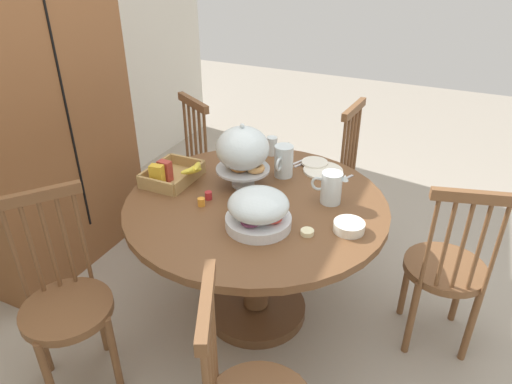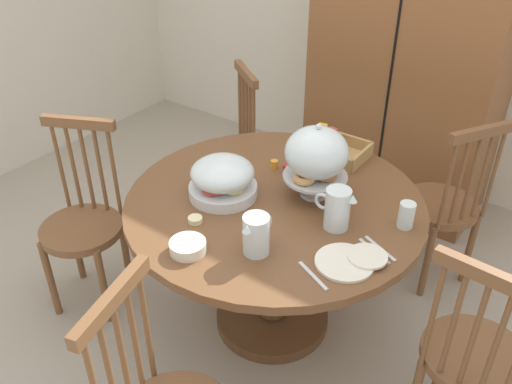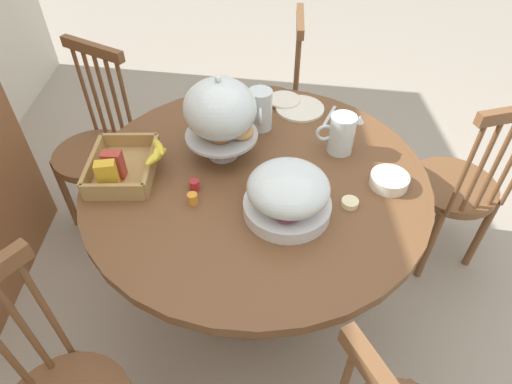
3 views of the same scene
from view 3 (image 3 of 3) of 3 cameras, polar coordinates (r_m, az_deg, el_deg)
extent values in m
plane|color=#A89E8E|center=(2.19, 1.64, -12.62)|extent=(10.00, 10.00, 0.00)
cylinder|color=brown|center=(1.65, -0.03, 1.86)|extent=(1.30, 1.30, 0.04)
cylinder|color=brown|center=(1.89, -0.03, -5.79)|extent=(0.14, 0.14, 0.63)
cylinder|color=brown|center=(2.17, -0.03, -11.96)|extent=(0.56, 0.56, 0.06)
cylinder|color=brown|center=(1.43, -30.31, -17.46)|extent=(0.02, 0.02, 0.48)
cylinder|color=brown|center=(1.44, -27.98, -15.80)|extent=(0.02, 0.02, 0.48)
cylinder|color=brown|center=(1.45, -25.70, -14.12)|extent=(0.02, 0.02, 0.48)
cylinder|color=brown|center=(2.22, 24.44, 0.69)|extent=(0.40, 0.40, 0.04)
cylinder|color=brown|center=(2.51, 23.85, -0.46)|extent=(0.04, 0.04, 0.45)
cylinder|color=brown|center=(2.37, 18.38, -1.70)|extent=(0.04, 0.04, 0.45)
cylinder|color=brown|center=(2.38, 27.40, -4.95)|extent=(0.04, 0.04, 0.45)
cylinder|color=brown|center=(2.22, 21.80, -6.59)|extent=(0.04, 0.04, 0.45)
cylinder|color=brown|center=(2.04, 30.32, 3.07)|extent=(0.02, 0.02, 0.48)
cylinder|color=brown|center=(1.99, 28.84, 2.78)|extent=(0.02, 0.02, 0.48)
cylinder|color=brown|center=(1.95, 27.28, 2.47)|extent=(0.02, 0.02, 0.48)
cylinder|color=brown|center=(1.91, 25.66, 2.15)|extent=(0.02, 0.02, 0.48)
cylinder|color=brown|center=(2.58, 1.43, 11.29)|extent=(0.40, 0.40, 0.04)
cylinder|color=brown|center=(2.83, -1.37, 9.00)|extent=(0.04, 0.04, 0.45)
cylinder|color=brown|center=(2.60, -1.90, 5.55)|extent=(0.04, 0.04, 0.45)
cylinder|color=brown|center=(2.82, 4.37, 8.77)|extent=(0.04, 0.04, 0.45)
cylinder|color=brown|center=(2.59, 4.30, 5.29)|extent=(0.04, 0.04, 0.45)
cylinder|color=brown|center=(2.59, 5.39, 17.27)|extent=(0.02, 0.02, 0.48)
cylinder|color=brown|center=(2.53, 5.40, 16.58)|extent=(0.02, 0.02, 0.48)
cylinder|color=brown|center=(2.46, 5.40, 15.86)|extent=(0.02, 0.02, 0.48)
cylinder|color=brown|center=(2.40, 5.40, 15.10)|extent=(0.02, 0.02, 0.48)
cylinder|color=brown|center=(2.34, 5.40, 14.29)|extent=(0.02, 0.02, 0.48)
cube|color=brown|center=(2.36, 5.84, 21.48)|extent=(0.36, 0.06, 0.05)
cylinder|color=brown|center=(2.35, -20.55, 4.56)|extent=(0.40, 0.40, 0.04)
cylinder|color=brown|center=(2.52, -23.69, -0.26)|extent=(0.04, 0.04, 0.45)
cylinder|color=brown|center=(2.34, -19.29, -2.67)|extent=(0.04, 0.04, 0.45)
cylinder|color=brown|center=(2.64, -19.31, 3.33)|extent=(0.04, 0.04, 0.45)
cylinder|color=brown|center=(2.46, -14.81, 1.31)|extent=(0.04, 0.04, 0.45)
cylinder|color=brown|center=(2.40, -21.55, 12.15)|extent=(0.02, 0.02, 0.48)
cylinder|color=brown|center=(2.35, -20.39, 11.81)|extent=(0.02, 0.02, 0.48)
cylinder|color=brown|center=(2.30, -19.18, 11.45)|extent=(0.02, 0.02, 0.48)
cylinder|color=brown|center=(2.25, -17.92, 11.06)|extent=(0.02, 0.02, 0.48)
cylinder|color=brown|center=(2.20, -16.61, 10.66)|extent=(0.02, 0.02, 0.48)
cube|color=brown|center=(2.18, -20.78, 17.21)|extent=(0.22, 0.33, 0.05)
cylinder|color=silver|center=(1.73, -4.39, 5.14)|extent=(0.12, 0.12, 0.02)
cylinder|color=silver|center=(1.71, -4.45, 6.11)|extent=(0.03, 0.03, 0.09)
cylinder|color=silver|center=(1.68, -4.55, 7.50)|extent=(0.28, 0.28, 0.01)
torus|color=#B27033|center=(1.71, -4.60, 9.11)|extent=(0.10, 0.10, 0.03)
torus|color=#D19347|center=(1.67, -6.16, 8.21)|extent=(0.10, 0.10, 0.03)
torus|color=#935628|center=(1.64, -4.72, 7.52)|extent=(0.10, 0.10, 0.03)
torus|color=tan|center=(1.65, -1.95, 8.01)|extent=(0.10, 0.10, 0.03)
ellipsoid|color=silver|center=(1.62, -4.77, 10.85)|extent=(0.27, 0.27, 0.22)
sphere|color=silver|center=(1.56, -5.03, 14.59)|extent=(0.02, 0.02, 0.02)
cylinder|color=silver|center=(1.48, 4.10, -1.96)|extent=(0.30, 0.30, 0.05)
ellipsoid|color=beige|center=(1.50, 4.38, 0.84)|extent=(0.09, 0.09, 0.03)
ellipsoid|color=#8CBF59|center=(1.46, 1.52, -0.77)|extent=(0.09, 0.09, 0.03)
ellipsoid|color=#6B2D4C|center=(1.41, 4.08, -2.83)|extent=(0.09, 0.09, 0.03)
ellipsoid|color=#CC3D33|center=(1.46, 6.81, -0.93)|extent=(0.09, 0.09, 0.03)
ellipsoid|color=silver|center=(1.42, 4.28, 0.61)|extent=(0.28, 0.28, 0.13)
cylinder|color=silver|center=(1.74, 11.20, 7.50)|extent=(0.10, 0.10, 0.16)
cylinder|color=orange|center=(1.75, 11.09, 6.86)|extent=(0.09, 0.09, 0.11)
cone|color=silver|center=(1.72, 13.50, 9.32)|extent=(0.04, 0.04, 0.03)
torus|color=silver|center=(1.72, 9.05, 7.70)|extent=(0.02, 0.07, 0.07)
cylinder|color=silver|center=(1.84, 0.54, 10.79)|extent=(0.10, 0.10, 0.17)
cylinder|color=white|center=(1.85, 0.53, 10.11)|extent=(0.09, 0.09, 0.12)
cone|color=silver|center=(1.85, 0.54, 13.71)|extent=(0.04, 0.04, 0.03)
torus|color=silver|center=(1.78, 0.56, 9.87)|extent=(0.07, 0.01, 0.07)
cube|color=tan|center=(1.72, -16.96, 2.68)|extent=(0.30, 0.22, 0.01)
cube|color=tan|center=(1.67, -13.54, 3.50)|extent=(0.30, 0.02, 0.07)
cube|color=tan|center=(1.74, -20.64, 3.33)|extent=(0.30, 0.02, 0.07)
cube|color=tan|center=(1.59, -18.27, -0.04)|extent=(0.02, 0.22, 0.07)
cube|color=tan|center=(1.82, -16.17, 6.45)|extent=(0.02, 0.22, 0.07)
cube|color=gold|center=(1.62, -18.97, 2.11)|extent=(0.05, 0.08, 0.11)
cube|color=#B23D33|center=(1.66, -18.20, 3.42)|extent=(0.05, 0.07, 0.11)
ellipsoid|color=yellow|center=(1.61, -13.02, 4.48)|extent=(0.14, 0.08, 0.05)
ellipsoid|color=yellow|center=(1.63, -12.85, 5.14)|extent=(0.13, 0.03, 0.05)
ellipsoid|color=yellow|center=(1.65, -12.69, 5.78)|extent=(0.14, 0.08, 0.05)
cylinder|color=white|center=(2.01, 5.79, 10.89)|extent=(0.22, 0.22, 0.01)
cylinder|color=white|center=(2.05, 3.72, 12.03)|extent=(0.15, 0.15, 0.01)
cylinder|color=white|center=(1.65, 17.11, 1.47)|extent=(0.14, 0.14, 0.04)
cylinder|color=silver|center=(2.05, -4.29, 13.32)|extent=(0.06, 0.06, 0.11)
cylinder|color=beige|center=(1.55, 12.24, -1.40)|extent=(0.06, 0.06, 0.02)
cylinder|color=#B7282D|center=(1.58, -8.09, 0.90)|extent=(0.04, 0.04, 0.04)
cylinder|color=orange|center=(1.53, -8.34, -0.86)|extent=(0.04, 0.04, 0.04)
cube|color=silver|center=(2.05, 2.03, 11.71)|extent=(0.16, 0.08, 0.01)
cube|color=silver|center=(2.06, 1.25, 11.89)|extent=(0.16, 0.08, 0.01)
cube|color=silver|center=(1.98, 9.65, 9.84)|extent=(0.16, 0.08, 0.01)
camera|label=1|loc=(1.02, 119.42, -17.29)|focal=32.76mm
camera|label=2|loc=(2.85, 46.29, 38.18)|focal=37.89mm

